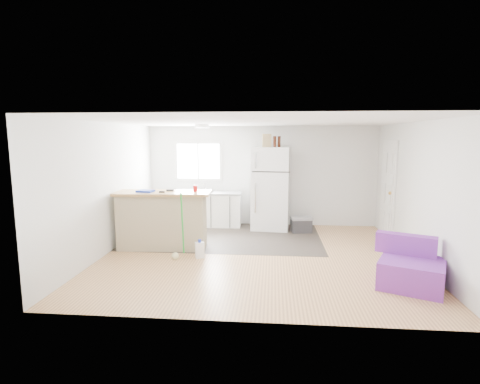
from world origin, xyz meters
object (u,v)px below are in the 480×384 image
(kitchen_cabinets, at_px, (204,209))
(cardboard_box, at_px, (267,141))
(peninsula, at_px, (163,220))
(refrigerator, at_px, (271,188))
(cooler, at_px, (301,224))
(mop, at_px, (177,246))
(purple_seat, at_px, (411,269))
(bottle_left, at_px, (275,142))
(bottle_right, at_px, (279,142))
(blue_tray, at_px, (145,191))
(cleaner_jug, at_px, (200,250))
(red_cup, at_px, (195,188))

(kitchen_cabinets, relative_size, cardboard_box, 6.23)
(kitchen_cabinets, relative_size, peninsula, 1.02)
(refrigerator, xyz_separation_m, cooler, (0.70, -0.31, -0.77))
(kitchen_cabinets, height_order, mop, mop)
(purple_seat, relative_size, bottle_left, 4.41)
(peninsula, distance_m, bottle_right, 3.21)
(mop, bearing_deg, kitchen_cabinets, 81.70)
(purple_seat, bearing_deg, mop, -169.12)
(bottle_left, bearing_deg, kitchen_cabinets, 172.46)
(purple_seat, distance_m, blue_tray, 4.71)
(cooler, height_order, bottle_right, bottle_right)
(cooler, distance_m, blue_tray, 3.55)
(cardboard_box, distance_m, bottle_right, 0.29)
(bottle_left, bearing_deg, mop, -126.31)
(kitchen_cabinets, xyz_separation_m, bottle_right, (1.80, -0.13, 1.61))
(kitchen_cabinets, bearing_deg, mop, -91.98)
(mop, height_order, bottle_right, bottle_right)
(purple_seat, bearing_deg, blue_tray, -173.65)
(purple_seat, distance_m, mop, 3.77)
(refrigerator, relative_size, purple_seat, 1.73)
(kitchen_cabinets, height_order, refrigerator, refrigerator)
(blue_tray, bearing_deg, cleaner_jug, -22.85)
(cooler, height_order, purple_seat, purple_seat)
(cleaner_jug, relative_size, red_cup, 2.81)
(kitchen_cabinets, bearing_deg, peninsula, -105.32)
(cleaner_jug, height_order, cardboard_box, cardboard_box)
(kitchen_cabinets, relative_size, cleaner_jug, 5.54)
(cleaner_jug, xyz_separation_m, bottle_left, (1.31, 2.22, 1.89))
(cardboard_box, bearing_deg, cooler, -19.08)
(peninsula, distance_m, red_cup, 0.88)
(purple_seat, distance_m, bottle_left, 4.15)
(red_cup, bearing_deg, peninsula, -175.26)
(peninsula, bearing_deg, bottle_right, 34.59)
(kitchen_cabinets, relative_size, cooler, 3.69)
(peninsula, bearing_deg, cooler, 24.25)
(peninsula, bearing_deg, red_cup, 1.25)
(purple_seat, xyz_separation_m, bottle_right, (-1.86, 3.29, 1.78))
(purple_seat, bearing_deg, bottle_right, 144.17)
(cooler, relative_size, mop, 0.42)
(kitchen_cabinets, xyz_separation_m, cooler, (2.32, -0.44, -0.24))
(kitchen_cabinets, height_order, bottle_left, bottle_left)
(peninsula, relative_size, cooler, 3.63)
(blue_tray, bearing_deg, mop, -37.00)
(cardboard_box, height_order, bottle_left, cardboard_box)
(blue_tray, bearing_deg, red_cup, 8.04)
(blue_tray, xyz_separation_m, bottle_left, (2.43, 1.74, 0.91))
(blue_tray, height_order, bottle_right, bottle_right)
(kitchen_cabinets, bearing_deg, bottle_left, -9.61)
(mop, xyz_separation_m, bottle_left, (1.69, 2.30, 1.80))
(cooler, height_order, bottle_left, bottle_left)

